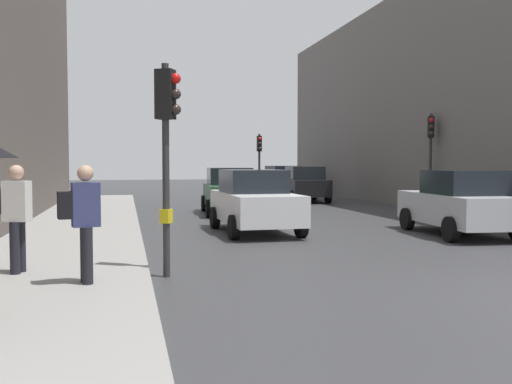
# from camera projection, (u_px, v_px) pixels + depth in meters

# --- Properties ---
(sidewalk_kerb) EXTENTS (3.32, 40.00, 0.16)m
(sidewalk_kerb) POSITION_uv_depth(u_px,v_px,m) (66.00, 250.00, 12.71)
(sidewalk_kerb) COLOR gray
(sidewalk_kerb) RESTS_ON ground
(building_facade_right) EXTENTS (12.00, 30.56, 9.63)m
(building_facade_right) POSITION_uv_depth(u_px,v_px,m) (508.00, 103.00, 28.26)
(building_facade_right) COLOR slate
(building_facade_right) RESTS_ON ground
(traffic_light_near_right) EXTENTS (0.45, 0.35, 3.64)m
(traffic_light_near_right) POSITION_uv_depth(u_px,v_px,m) (167.00, 130.00, 9.98)
(traffic_light_near_right) COLOR #2D2D2D
(traffic_light_near_right) RESTS_ON ground
(traffic_light_far_median) EXTENTS (0.25, 0.43, 3.50)m
(traffic_light_far_median) POSITION_uv_depth(u_px,v_px,m) (259.00, 154.00, 31.77)
(traffic_light_far_median) COLOR #2D2D2D
(traffic_light_far_median) RESTS_ON ground
(traffic_light_mid_street) EXTENTS (0.33, 0.45, 3.87)m
(traffic_light_mid_street) POSITION_uv_depth(u_px,v_px,m) (431.00, 144.00, 23.02)
(traffic_light_mid_street) COLOR #2D2D2D
(traffic_light_mid_street) RESTS_ON ground
(car_green_estate) EXTENTS (2.24, 4.31, 1.76)m
(car_green_estate) POSITION_uv_depth(u_px,v_px,m) (230.00, 191.00, 22.51)
(car_green_estate) COLOR #2D6038
(car_green_estate) RESTS_ON ground
(car_dark_suv) EXTENTS (2.24, 4.31, 1.76)m
(car_dark_suv) POSITION_uv_depth(u_px,v_px,m) (304.00, 184.00, 29.39)
(car_dark_suv) COLOR black
(car_dark_suv) RESTS_ON ground
(car_white_compact) EXTENTS (2.12, 4.25, 1.76)m
(car_white_compact) POSITION_uv_depth(u_px,v_px,m) (255.00, 201.00, 16.50)
(car_white_compact) COLOR silver
(car_white_compact) RESTS_ON ground
(car_blue_van) EXTENTS (2.26, 4.32, 1.76)m
(car_blue_van) POSITION_uv_depth(u_px,v_px,m) (281.00, 180.00, 35.34)
(car_blue_van) COLOR navy
(car_blue_van) RESTS_ON ground
(car_silver_hatchback) EXTENTS (2.26, 4.32, 1.76)m
(car_silver_hatchback) POSITION_uv_depth(u_px,v_px,m) (460.00, 203.00, 15.84)
(car_silver_hatchback) COLOR #BCBCC1
(car_silver_hatchback) RESTS_ON ground
(pedestrian_with_grey_backpack) EXTENTS (0.64, 0.39, 1.77)m
(pedestrian_with_grey_backpack) POSITION_uv_depth(u_px,v_px,m) (83.00, 217.00, 8.76)
(pedestrian_with_grey_backpack) COLOR black
(pedestrian_with_grey_backpack) RESTS_ON sidewalk_kerb
(pedestrian_with_black_backpack) EXTENTS (0.65, 0.43, 1.77)m
(pedestrian_with_black_backpack) POSITION_uv_depth(u_px,v_px,m) (14.00, 212.00, 9.58)
(pedestrian_with_black_backpack) COLOR black
(pedestrian_with_black_backpack) RESTS_ON sidewalk_kerb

